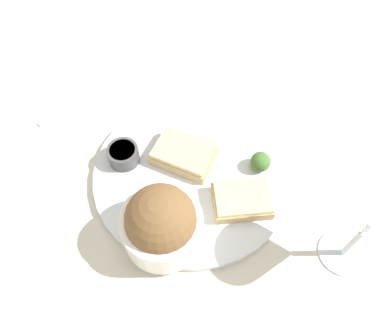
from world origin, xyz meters
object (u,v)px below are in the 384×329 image
Objects in this scene: cheese_toast_far at (242,200)px; salad_bowl at (161,223)px; cheese_toast_near at (184,154)px; wine_glass at (376,219)px; fork at (73,92)px; sauce_ramekin at (123,154)px.

salad_bowl is at bearing 10.56° from cheese_toast_far.
salad_bowl is 0.97× the size of cheese_toast_near.
cheese_toast_far is 0.18m from wine_glass.
wine_glass reaches higher than cheese_toast_near.
cheese_toast_near reaches higher than fork.
wine_glass is at bearing 141.60° from sauce_ramekin.
fork is at bearing -51.97° from cheese_toast_far.
cheese_toast_near is 0.85× the size of fork.
cheese_toast_far is (-0.07, 0.10, -0.00)m from cheese_toast_near.
cheese_toast_near is (-0.09, 0.02, -0.00)m from sauce_ramekin.
cheese_toast_far is at bearing 123.77° from cheese_toast_near.
cheese_toast_near is (-0.06, -0.12, -0.03)m from salad_bowl.
cheese_toast_far is 0.38m from fork.
salad_bowl is at bearing 104.22° from sauce_ramekin.
fork is at bearing -71.10° from salad_bowl.
sauce_ramekin reaches higher than cheese_toast_far.
cheese_toast_near is 0.26m from fork.
sauce_ramekin is 0.36× the size of fork.
sauce_ramekin is 0.29× the size of wine_glass.
sauce_ramekin reaches higher than cheese_toast_near.
salad_bowl is 2.28× the size of sauce_ramekin.
fork is (0.36, -0.41, -0.12)m from wine_glass.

